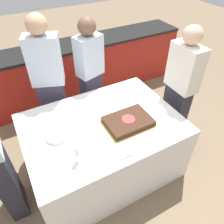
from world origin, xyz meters
The scene contains 12 objects.
ground_plane centered at (0.00, 0.00, 0.00)m, with size 14.00×14.00×0.00m, color #7A664C.
back_counter centered at (0.00, 1.65, 0.46)m, with size 4.40×0.58×0.92m.
dining_table centered at (0.00, 0.00, 0.38)m, with size 1.61×1.15×0.75m.
cake centered at (0.23, -0.14, 0.78)m, with size 0.50×0.37×0.06m.
plate_stack centered at (-0.47, 0.03, 0.77)m, with size 0.21×0.21×0.04m.
wine_glass centered at (-0.40, -0.33, 0.87)m, with size 0.06×0.06×0.17m.
side_plate_near_cake centered at (0.28, 0.19, 0.76)m, with size 0.18×0.18×0.00m.
side_plate_right_edge centered at (0.62, -0.09, 0.76)m, with size 0.18×0.18×0.00m.
utensil_pile centered at (-0.01, -0.46, 0.76)m, with size 0.13×0.10×0.02m.
person_cutting_cake centered at (0.23, 0.80, 0.82)m, with size 0.36×0.28×1.56m.
person_seated_right centered at (1.03, 0.00, 0.82)m, with size 0.20×0.37×1.58m.
person_standing_back centered at (-0.30, 0.80, 0.88)m, with size 0.41×0.32×1.67m.
Camera 1 is at (-0.69, -1.49, 2.31)m, focal length 35.00 mm.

